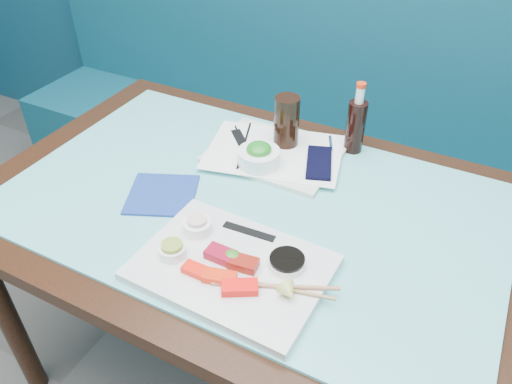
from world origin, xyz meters
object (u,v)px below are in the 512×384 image
at_px(sashimi_plate, 232,268).
at_px(blue_napkin, 162,194).
at_px(dining_table, 251,228).
at_px(serving_tray, 274,154).
at_px(cola_bottle_body, 355,127).
at_px(seaweed_bowl, 259,158).
at_px(cola_glass, 287,121).
at_px(booth_bench, 346,160).

relative_size(sashimi_plate, blue_napkin, 2.36).
relative_size(dining_table, serving_tray, 4.02).
xyz_separation_m(serving_tray, cola_bottle_body, (0.19, 0.13, 0.07)).
relative_size(seaweed_bowl, cola_glass, 0.77).
relative_size(serving_tray, cola_glass, 2.37).
distance_m(booth_bench, blue_napkin, 1.02).
bearing_deg(seaweed_bowl, sashimi_plate, -71.36).
height_order(seaweed_bowl, blue_napkin, seaweed_bowl).
bearing_deg(dining_table, seaweed_bowl, 109.06).
xyz_separation_m(seaweed_bowl, cola_glass, (0.02, 0.13, 0.05)).
relative_size(dining_table, cola_bottle_body, 9.28).
bearing_deg(seaweed_bowl, cola_glass, 81.25).
height_order(dining_table, cola_bottle_body, cola_bottle_body).
xyz_separation_m(booth_bench, blue_napkin, (-0.21, -0.92, 0.39)).
bearing_deg(cola_glass, serving_tray, -100.30).
distance_m(serving_tray, cola_glass, 0.10).
xyz_separation_m(serving_tray, seaweed_bowl, (-0.01, -0.07, 0.03)).
relative_size(sashimi_plate, cola_bottle_body, 2.63).
xyz_separation_m(sashimi_plate, cola_glass, (-0.10, 0.49, 0.08)).
xyz_separation_m(sashimi_plate, seaweed_bowl, (-0.12, 0.36, 0.03)).
height_order(booth_bench, cola_glass, booth_bench).
distance_m(serving_tray, seaweed_bowl, 0.08).
height_order(booth_bench, sashimi_plate, booth_bench).
bearing_deg(blue_napkin, serving_tray, 59.36).
relative_size(booth_bench, seaweed_bowl, 26.37).
distance_m(seaweed_bowl, cola_bottle_body, 0.29).
distance_m(booth_bench, seaweed_bowl, 0.82).
bearing_deg(blue_napkin, cola_glass, 62.18).
bearing_deg(cola_bottle_body, booth_bench, 106.78).
relative_size(sashimi_plate, cola_glass, 2.70).
xyz_separation_m(dining_table, seaweed_bowl, (-0.05, 0.14, 0.13)).
distance_m(sashimi_plate, cola_bottle_body, 0.58).
xyz_separation_m(dining_table, sashimi_plate, (0.08, -0.23, 0.10)).
bearing_deg(booth_bench, blue_napkin, -102.86).
height_order(cola_bottle_body, blue_napkin, cola_bottle_body).
bearing_deg(cola_bottle_body, blue_napkin, -130.13).
bearing_deg(blue_napkin, seaweed_bowl, 53.15).
height_order(booth_bench, dining_table, booth_bench).
bearing_deg(blue_napkin, sashimi_plate, -26.71).
height_order(cola_glass, blue_napkin, cola_glass).
relative_size(serving_tray, seaweed_bowl, 3.06).
height_order(dining_table, sashimi_plate, sashimi_plate).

